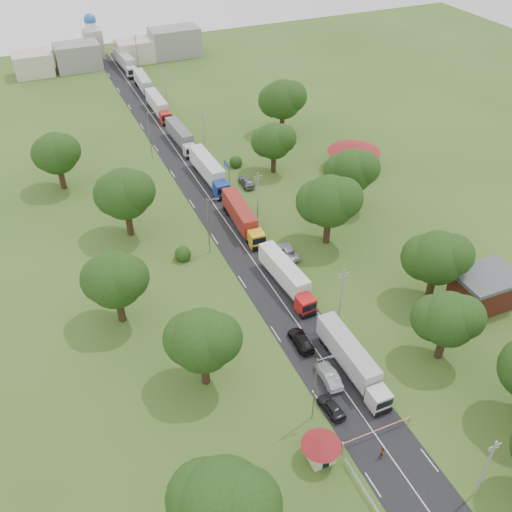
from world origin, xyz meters
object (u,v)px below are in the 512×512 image
car_lane_front (331,407)px  boom_barrier (366,435)px  guard_booth (321,446)px  info_sign (227,168)px  pedestrian_near (382,453)px  car_lane_mid (329,376)px  truck_0 (352,359)px

car_lane_front → boom_barrier: bearing=101.4°
boom_barrier → guard_booth: bearing=-180.0°
info_sign → pedestrian_near: size_ratio=2.58×
guard_booth → car_lane_front: (4.20, 5.00, -1.45)m
car_lane_front → car_lane_mid: 4.58m
info_sign → truck_0: (-2.92, -50.56, -0.88)m
car_lane_front → car_lane_mid: car_lane_mid is taller
info_sign → car_lane_mid: size_ratio=0.84×
pedestrian_near → car_lane_front: bearing=61.5°
boom_barrier → pedestrian_near: bearing=-81.3°
car_lane_front → pedestrian_near: 7.85m
car_lane_mid → info_sign: bearing=-93.0°
boom_barrier → truck_0: size_ratio=0.64×
guard_booth → car_lane_mid: (6.20, 9.12, -1.36)m
boom_barrier → truck_0: truck_0 is taller
info_sign → pedestrian_near: 62.92m
info_sign → truck_0: bearing=-93.3°
car_lane_mid → pedestrian_near: 11.70m
truck_0 → car_lane_front: (-5.28, -4.44, -1.41)m
guard_booth → truck_0: 13.38m
guard_booth → car_lane_mid: 11.11m
truck_0 → pedestrian_near: size_ratio=9.07×
boom_barrier → car_lane_front: bearing=108.2°
truck_0 → pedestrian_near: (-3.24, -12.02, -1.32)m
car_lane_front → pedestrian_near: pedestrian_near is taller
info_sign → car_lane_mid: info_sign is taller
boom_barrier → info_sign: size_ratio=2.25×
guard_booth → pedestrian_near: size_ratio=2.77×
boom_barrier → car_lane_front: 5.27m
info_sign → car_lane_front: (-8.20, -55.00, -2.29)m
car_lane_mid → car_lane_front: bearing=68.0°
guard_booth → car_lane_mid: size_ratio=0.90×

